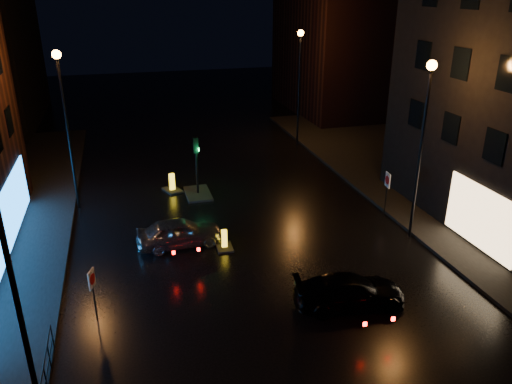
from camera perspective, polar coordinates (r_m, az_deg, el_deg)
ground at (r=17.71m, az=5.08°, el=-17.05°), size 120.00×120.00×0.00m
pavement_right at (r=30.28m, az=25.15°, el=-1.40°), size 12.00×44.00×0.15m
building_far_right at (r=49.28m, az=9.05°, el=16.14°), size 8.00×14.00×12.00m
street_lamp_lnear at (r=12.43m, az=-26.42°, el=-7.35°), size 0.44×0.44×8.37m
street_lamp_lfar at (r=27.44m, az=-21.07°, el=9.06°), size 0.44×0.44×8.37m
street_lamp_rnear at (r=23.40m, az=18.65°, el=7.26°), size 0.44×0.44×8.37m
street_lamp_rfar at (r=37.45m, az=4.99°, el=13.70°), size 0.44×0.44×8.37m
traffic_signal at (r=29.05m, az=-6.68°, el=0.63°), size 1.40×2.40×3.45m
silver_hatchback at (r=23.46m, az=-8.75°, el=-4.59°), size 4.00×1.77×1.34m
dark_sedan at (r=19.46m, az=10.66°, el=-11.10°), size 4.39×2.21×1.22m
bollard_near at (r=23.20m, az=-3.63°, el=-5.98°), size 0.76×1.10×0.94m
bollard_far at (r=29.86m, az=-9.54°, el=0.54°), size 1.21×1.45×1.08m
road_sign_left at (r=18.74m, az=-18.20°, el=-9.88°), size 0.22×0.49×2.10m
road_sign_right at (r=26.71m, az=14.78°, el=0.92°), size 0.13×0.57×2.35m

